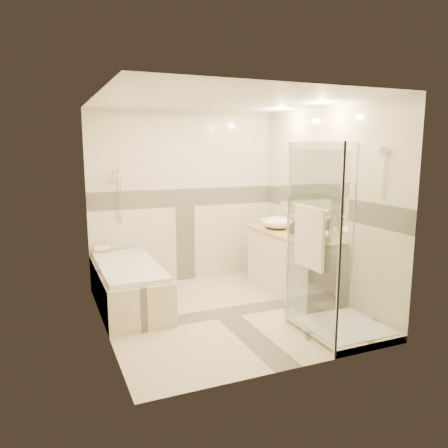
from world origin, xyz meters
name	(u,v)px	position (x,y,z in m)	size (l,w,h in m)	color
room	(228,210)	(0.06, 0.01, 1.26)	(2.82, 3.02, 2.52)	beige
bathtub	(129,283)	(-1.02, 0.65, 0.31)	(0.75, 1.70, 0.56)	beige
vanity	(292,263)	(1.12, 0.30, 0.43)	(0.58, 1.62, 0.85)	silver
shower_enclosure	(332,288)	(0.83, -0.97, 0.51)	(0.96, 0.93, 2.04)	beige
vessel_sink_near	(278,222)	(1.10, 0.66, 0.94)	(0.44, 0.44, 0.18)	white
vessel_sink_far	(316,235)	(1.10, -0.25, 0.93)	(0.38, 0.38, 0.15)	white
faucet_near	(291,216)	(1.32, 0.66, 1.02)	(0.12, 0.03, 0.29)	silver
faucet_far	(330,226)	(1.32, -0.25, 1.02)	(0.12, 0.03, 0.30)	silver
amenity_bottle_a	(294,227)	(1.10, 0.25, 0.93)	(0.08, 0.08, 0.17)	black
amenity_bottle_b	(292,228)	(1.10, 0.29, 0.92)	(0.11, 0.11, 0.14)	black
folded_towels	(268,222)	(1.10, 0.96, 0.89)	(0.17, 0.28, 0.09)	white
rolled_towel	(102,249)	(-1.24, 1.42, 0.61)	(0.10, 0.10, 0.21)	white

